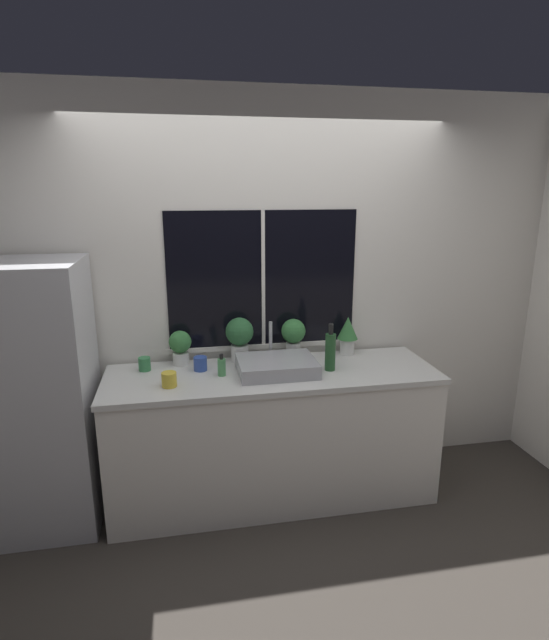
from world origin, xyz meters
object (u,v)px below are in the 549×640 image
at_px(potted_plant_center_right, 293,335).
at_px(soap_bottle, 222,367).
at_px(mug_green, 145,364).
at_px(potted_plant_far_left, 180,345).
at_px(potted_plant_center_left, 240,336).
at_px(potted_plant_far_right, 348,333).
at_px(mug_yellow, 169,379).
at_px(bottle_tall, 330,351).
at_px(sink, 277,366).
at_px(mug_blue, 200,364).
at_px(refrigerator, 30,398).

relative_size(potted_plant_center_right, soap_bottle, 1.96).
height_order(soap_bottle, mug_green, soap_bottle).
bearing_deg(potted_plant_far_left, potted_plant_center_right, -0.00).
height_order(potted_plant_center_left, potted_plant_far_right, potted_plant_center_left).
distance_m(potted_plant_center_right, mug_green, 1.03).
xyz_separation_m(potted_plant_far_left, mug_yellow, (-0.07, -0.38, -0.09)).
distance_m(potted_plant_center_right, bottle_tall, 0.34).
height_order(potted_plant_center_right, soap_bottle, potted_plant_center_right).
distance_m(sink, potted_plant_far_right, 0.64).
height_order(sink, potted_plant_center_right, sink).
bearing_deg(potted_plant_far_right, sink, -154.83).
bearing_deg(potted_plant_center_left, mug_blue, -153.65).
height_order(potted_plant_center_left, mug_green, potted_plant_center_left).
bearing_deg(potted_plant_center_left, mug_yellow, -141.27).
relative_size(sink, bottle_tall, 1.59).
bearing_deg(sink, potted_plant_far_right, 25.17).
distance_m(sink, mug_blue, 0.50).
distance_m(sink, potted_plant_center_right, 0.34).
distance_m(soap_bottle, mug_green, 0.52).
bearing_deg(mug_green, potted_plant_far_right, 2.95).
bearing_deg(soap_bottle, potted_plant_center_left, 60.21).
distance_m(bottle_tall, mug_yellow, 1.04).
relative_size(refrigerator, bottle_tall, 5.27).
distance_m(refrigerator, potted_plant_far_right, 2.11).
bearing_deg(refrigerator, soap_bottle, -0.84).
distance_m(mug_green, mug_yellow, 0.35).
distance_m(sink, soap_bottle, 0.36).
xyz_separation_m(potted_plant_far_left, mug_green, (-0.24, -0.07, -0.09)).
distance_m(potted_plant_center_left, mug_blue, 0.34).
bearing_deg(sink, bottle_tall, -3.59).
xyz_separation_m(potted_plant_far_right, mug_yellow, (-1.25, -0.38, -0.11)).
relative_size(sink, mug_green, 5.60).
xyz_separation_m(refrigerator, bottle_tall, (1.87, -0.05, 0.20)).
xyz_separation_m(potted_plant_center_left, bottle_tall, (0.56, -0.29, -0.05)).
height_order(refrigerator, bottle_tall, refrigerator).
bearing_deg(mug_green, potted_plant_center_right, 4.10).
height_order(refrigerator, potted_plant_center_right, refrigerator).
relative_size(potted_plant_far_right, mug_yellow, 3.05).
bearing_deg(mug_yellow, mug_blue, 51.00).
height_order(potted_plant_far_right, bottle_tall, bottle_tall).
bearing_deg(soap_bottle, mug_blue, 137.00).
bearing_deg(refrigerator, bottle_tall, -1.46).
bearing_deg(sink, potted_plant_center_right, 57.36).
height_order(refrigerator, soap_bottle, refrigerator).
xyz_separation_m(potted_plant_far_right, bottle_tall, (-0.22, -0.29, -0.03)).
bearing_deg(potted_plant_far_right, potted_plant_center_right, -180.00).
bearing_deg(potted_plant_center_left, soap_bottle, -119.79).
distance_m(bottle_tall, mug_green, 1.22).
height_order(mug_green, mug_blue, mug_blue).
distance_m(refrigerator, mug_green, 0.70).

